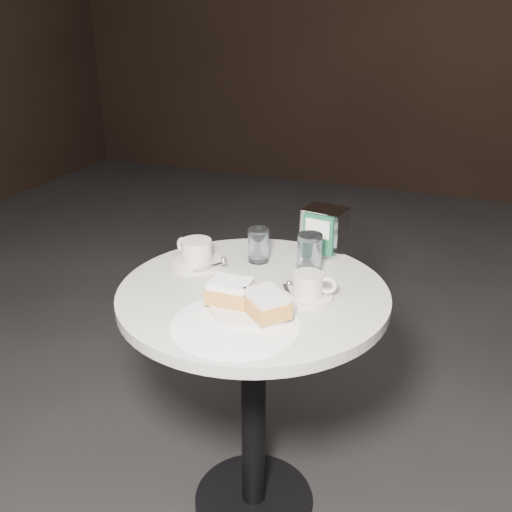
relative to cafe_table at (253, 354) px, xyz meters
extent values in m
plane|color=black|center=(0.00, 0.00, -0.55)|extent=(7.00, 7.00, 0.00)
cylinder|color=black|center=(0.00, 0.00, -0.53)|extent=(0.36, 0.36, 0.03)
cylinder|color=black|center=(0.00, 0.00, -0.18)|extent=(0.07, 0.07, 0.70)
cylinder|color=silver|center=(0.00, 0.00, 0.18)|extent=(0.70, 0.70, 0.03)
cylinder|color=white|center=(0.03, -0.18, 0.20)|extent=(0.35, 0.35, 0.00)
cylinder|color=silver|center=(0.04, -0.10, 0.21)|extent=(0.26, 0.26, 0.02)
cube|color=gold|center=(-0.02, -0.11, 0.23)|extent=(0.11, 0.08, 0.04)
cube|color=white|center=(-0.02, -0.11, 0.26)|extent=(0.10, 0.08, 0.02)
cube|color=gold|center=(0.08, -0.13, 0.23)|extent=(0.13, 0.13, 0.04)
cube|color=white|center=(0.08, -0.13, 0.26)|extent=(0.12, 0.12, 0.02)
cylinder|color=silver|center=(-0.20, 0.08, 0.20)|extent=(0.19, 0.19, 0.01)
cylinder|color=silver|center=(-0.20, 0.08, 0.24)|extent=(0.11, 0.11, 0.07)
cylinder|color=#936B50|center=(-0.20, 0.08, 0.27)|extent=(0.10, 0.10, 0.00)
torus|color=silver|center=(-0.25, 0.10, 0.24)|extent=(0.05, 0.03, 0.05)
cube|color=silver|center=(-0.15, 0.06, 0.21)|extent=(0.07, 0.09, 0.00)
sphere|color=silver|center=(-0.13, 0.11, 0.21)|extent=(0.02, 0.02, 0.02)
cylinder|color=beige|center=(0.14, 0.01, 0.20)|extent=(0.16, 0.16, 0.01)
cylinder|color=beige|center=(0.14, 0.01, 0.24)|extent=(0.09, 0.09, 0.06)
cylinder|color=#946A50|center=(0.14, 0.01, 0.26)|extent=(0.08, 0.08, 0.00)
torus|color=silver|center=(0.19, 0.02, 0.24)|extent=(0.05, 0.02, 0.05)
cube|color=silver|center=(0.10, -0.01, 0.21)|extent=(0.05, 0.08, 0.00)
sphere|color=#AEAEB3|center=(0.09, 0.04, 0.21)|extent=(0.02, 0.02, 0.02)
cylinder|color=white|center=(-0.05, 0.17, 0.25)|extent=(0.07, 0.07, 0.10)
cylinder|color=silver|center=(-0.05, 0.17, 0.24)|extent=(0.06, 0.06, 0.08)
cylinder|color=white|center=(0.10, 0.15, 0.25)|extent=(0.08, 0.08, 0.11)
cylinder|color=white|center=(0.10, 0.15, 0.25)|extent=(0.07, 0.07, 0.09)
cube|color=silver|center=(0.11, 0.30, 0.27)|extent=(0.13, 0.11, 0.14)
cube|color=#195A3B|center=(0.10, 0.25, 0.27)|extent=(0.09, 0.02, 0.12)
cube|color=white|center=(0.10, 0.24, 0.29)|extent=(0.07, 0.01, 0.05)
camera|label=1|loc=(0.49, -1.22, 0.86)|focal=40.00mm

